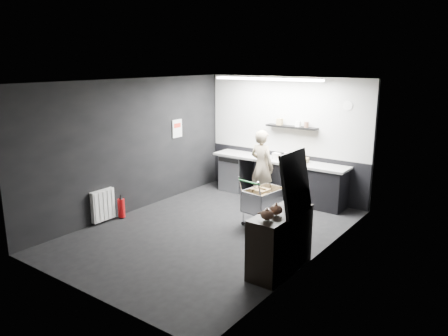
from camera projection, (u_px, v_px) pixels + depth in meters
The scene contains 22 objects.
floor at pixel (212, 231), 8.02m from camera, with size 5.50×5.50×0.00m, color black.
ceiling at pixel (211, 81), 7.36m from camera, with size 5.50×5.50×0.00m, color white.
wall_back at pixel (286, 137), 9.85m from camera, with size 5.50×5.50×0.00m, color black.
wall_front at pixel (79, 198), 5.53m from camera, with size 5.50×5.50×0.00m, color black.
wall_left at pixel (133, 146), 8.83m from camera, with size 5.50×5.50×0.00m, color black.
wall_right at pixel (317, 176), 6.55m from camera, with size 5.50×5.50×0.00m, color black.
kitchen_wall_panel at pixel (286, 115), 9.71m from camera, with size 3.95×0.02×1.70m, color beige.
dado_panel at pixel (284, 174), 10.04m from camera, with size 3.95×0.02×1.00m, color black.
floating_shelf at pixel (292, 127), 9.56m from camera, with size 1.20×0.22×0.04m, color black.
wall_clock at pixel (348, 106), 8.83m from camera, with size 0.20×0.20×0.03m, color white.
poster at pixel (177, 129), 9.79m from camera, with size 0.02×0.30×0.40m, color white.
poster_red_band at pixel (177, 125), 9.77m from camera, with size 0.01×0.22×0.10m, color red.
radiator at pixel (103, 205), 8.34m from camera, with size 0.10×0.50×0.60m, color white.
ceiling_strip at pixel (267, 79), 8.82m from camera, with size 2.40×0.20×0.04m, color white.
prep_counter at pixel (283, 179), 9.73m from camera, with size 3.20×0.61×0.90m.
person at pixel (262, 167), 9.45m from camera, with size 0.59×0.38×1.60m, color beige.
shopping_cart at pixel (263, 201), 8.28m from camera, with size 0.60×0.90×0.92m.
sideboard at pixel (282, 233), 6.40m from camera, with size 0.52×1.21×1.82m.
fire_extinguisher at pixel (121, 207), 8.60m from camera, with size 0.14×0.14×0.46m.
cardboard_box at pixel (295, 160), 9.39m from camera, with size 0.51×0.38×0.10m, color olive.
pink_tub at pixel (288, 157), 9.53m from camera, with size 0.18×0.18×0.18m, color #F8D7DA.
white_container at pixel (276, 156), 9.65m from camera, with size 0.17×0.13×0.15m, color white.
Camera 1 is at (4.60, -5.93, 3.06)m, focal length 35.00 mm.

